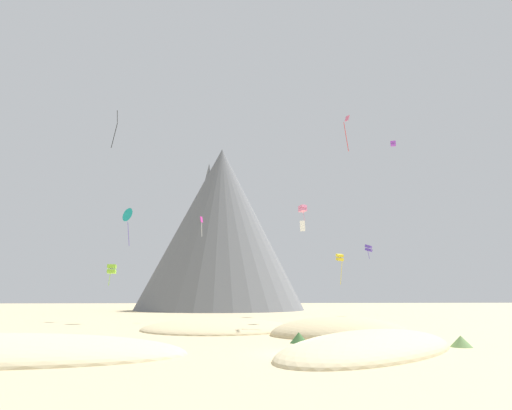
% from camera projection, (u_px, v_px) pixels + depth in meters
% --- Properties ---
extents(ground_plane, '(400.00, 400.00, 0.00)m').
position_uv_depth(ground_plane, '(295.00, 354.00, 32.52)').
color(ground_plane, '#C6B284').
extents(dune_foreground_left, '(22.00, 23.01, 2.97)m').
position_uv_depth(dune_foreground_left, '(372.00, 351.00, 34.02)').
color(dune_foreground_left, beige).
rests_on(dune_foreground_left, ground_plane).
extents(dune_midground, '(16.23, 14.32, 3.81)m').
position_uv_depth(dune_midground, '(340.00, 336.00, 46.88)').
color(dune_midground, '#C6B284').
rests_on(dune_midground, ground_plane).
extents(dune_back_low, '(26.21, 26.44, 2.46)m').
position_uv_depth(dune_back_low, '(219.00, 329.00, 55.56)').
color(dune_back_low, '#C6B284').
rests_on(dune_back_low, ground_plane).
extents(bush_near_left, '(2.56, 2.56, 0.56)m').
position_uv_depth(bush_near_left, '(376.00, 327.00, 55.71)').
color(bush_near_left, '#568442').
rests_on(bush_near_left, ground_plane).
extents(bush_scatter_east, '(1.87, 1.87, 0.95)m').
position_uv_depth(bush_scatter_east, '(299.00, 338.00, 39.63)').
color(bush_scatter_east, '#386633').
rests_on(bush_scatter_east, ground_plane).
extents(bush_ridge_crest, '(2.23, 2.23, 0.92)m').
position_uv_depth(bush_ridge_crest, '(461.00, 341.00, 36.68)').
color(bush_ridge_crest, '#668C4C').
rests_on(bush_ridge_crest, ground_plane).
extents(bush_low_patch, '(2.71, 2.71, 0.67)m').
position_uv_depth(bush_low_patch, '(298.00, 327.00, 54.96)').
color(bush_low_patch, '#477238').
rests_on(bush_low_patch, ground_plane).
extents(rock_massif, '(50.47, 50.47, 47.32)m').
position_uv_depth(rock_massif, '(219.00, 228.00, 132.65)').
color(rock_massif, slate).
rests_on(rock_massif, ground_plane).
extents(kite_pink_mid, '(1.90, 1.93, 3.70)m').
position_uv_depth(kite_pink_mid, '(303.00, 209.00, 95.97)').
color(kite_pink_mid, pink).
extents(kite_magenta_mid, '(0.53, 0.65, 3.38)m').
position_uv_depth(kite_magenta_mid, '(202.00, 223.00, 75.13)').
color(kite_magenta_mid, '#D1339E').
extents(kite_lime_low, '(1.30, 1.34, 3.19)m').
position_uv_depth(kite_lime_low, '(112.00, 269.00, 69.06)').
color(kite_lime_low, '#8CD133').
extents(kite_indigo_low, '(1.79, 1.77, 3.05)m').
position_uv_depth(kite_indigo_low, '(369.00, 248.00, 95.09)').
color(kite_indigo_low, '#5138B2').
extents(kite_rainbow_high, '(0.75, 0.72, 5.25)m').
position_uv_depth(kite_rainbow_high, '(347.00, 127.00, 61.62)').
color(kite_rainbow_high, '#E5668C').
extents(kite_yellow_low, '(1.31, 1.38, 5.75)m').
position_uv_depth(kite_yellow_low, '(340.00, 258.00, 84.61)').
color(kite_yellow_low, yellow).
extents(kite_violet_high, '(1.31, 1.35, 1.17)m').
position_uv_depth(kite_violet_high, '(393.00, 144.00, 88.19)').
color(kite_violet_high, purple).
extents(kite_teal_mid, '(2.46, 2.24, 6.67)m').
position_uv_depth(kite_teal_mid, '(128.00, 215.00, 78.89)').
color(kite_teal_mid, teal).
extents(kite_black_high, '(0.60, 0.75, 5.10)m').
position_uv_depth(kite_black_high, '(116.00, 123.00, 57.84)').
color(kite_black_high, black).
extents(kite_white_low, '(0.74, 0.43, 1.37)m').
position_uv_depth(kite_white_low, '(302.00, 226.00, 57.13)').
color(kite_white_low, white).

